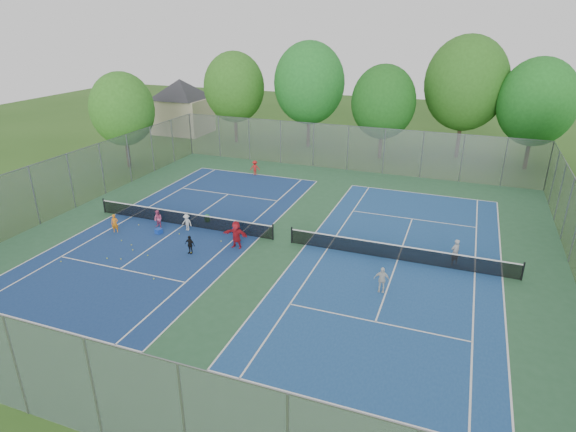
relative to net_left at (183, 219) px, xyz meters
The scene contains 39 objects.
ground 7.01m from the net_left, ahead, with size 120.00×120.00×0.00m, color #2D561B.
court_pad 7.01m from the net_left, ahead, with size 32.00×32.00×0.01m, color #2A5836.
court_left 0.44m from the net_left, ahead, with size 10.97×23.77×0.01m, color navy.
court_right 14.01m from the net_left, ahead, with size 10.97×23.77×0.01m, color navy.
net_left is the anchor object (origin of this frame).
net_right 14.00m from the net_left, ahead, with size 12.87×0.10×0.91m, color black.
fence_north 17.53m from the net_left, 66.37° to the left, with size 32.00×0.10×4.00m, color gray.
fence_south 17.53m from the net_left, 66.37° to the right, with size 32.00×0.10×4.00m, color gray.
fence_west 9.13m from the net_left, behind, with size 32.00×0.10×4.00m, color gray.
house 28.55m from the net_left, 122.01° to the left, with size 11.03×11.03×7.30m.
tree_nw 23.72m from the net_left, 107.65° to the left, with size 6.40×6.40×9.58m.
tree_nl 23.81m from the net_left, 87.51° to the left, with size 7.20×7.20×10.69m.
tree_nc 23.38m from the net_left, 66.80° to the left, with size 6.00×6.00×8.85m.
tree_nr 29.59m from the net_left, 56.31° to the left, with size 7.60×7.60×11.42m.
tree_ne 31.60m from the net_left, 45.00° to the left, with size 6.60×6.60×9.77m.
tree_side_w 16.34m from the net_left, 140.19° to the left, with size 5.60×5.60×8.47m.
ball_crate 1.86m from the net_left, 114.52° to the right, with size 0.37×0.37×0.32m, color #163EA9.
ball_hopper 1.60m from the net_left, 42.44° to the left, with size 0.25×0.25×0.49m, color green.
student_a 4.24m from the net_left, 144.48° to the right, with size 0.44×0.29×1.20m, color orange.
student_b 1.58m from the net_left, 147.17° to the right, with size 0.57×0.44×1.17m, color #D65386.
student_c 0.90m from the net_left, 41.91° to the right, with size 0.71×0.41×1.10m, color silver.
student_d 4.28m from the net_left, 52.62° to the right, with size 0.66×0.28×1.13m, color black.
student_e 4.49m from the net_left, 12.89° to the right, with size 0.66×0.43×1.35m, color navy.
student_f 5.09m from the net_left, 20.07° to the right, with size 1.57×0.50×1.69m, color #B51925.
child_far_baseline 11.72m from the net_left, 90.56° to the left, with size 0.84×0.48×1.30m, color #B31A19.
instructor 16.99m from the net_left, ahead, with size 0.55×0.36×1.52m, color #949496.
teen_court_b 14.22m from the net_left, 15.02° to the right, with size 0.80×0.33×1.36m, color silver.
tennis_ball_0 3.81m from the net_left, 21.50° to the right, with size 0.07×0.07×0.07m, color #D9F238.
tennis_ball_1 1.52m from the net_left, 68.23° to the right, with size 0.07×0.07×0.07m, color #A6C22D.
tennis_ball_2 4.14m from the net_left, 122.72° to the right, with size 0.07×0.07×0.07m, color #CAE134.
tennis_ball_3 7.14m from the net_left, 70.32° to the right, with size 0.07×0.07×0.07m, color #BCD832.
tennis_ball_4 7.81m from the net_left, 117.65° to the right, with size 0.07×0.07×0.07m, color yellow.
tennis_ball_5 4.62m from the net_left, 83.99° to the right, with size 0.07×0.07×0.07m, color #9FC12D.
tennis_ball_6 5.54m from the net_left, 97.02° to the right, with size 0.07×0.07×0.07m, color #BFD732.
tennis_ball_7 5.89m from the net_left, 104.43° to the right, with size 0.07×0.07×0.07m, color #BEE535.
tennis_ball_8 4.38m from the net_left, 100.27° to the right, with size 0.07×0.07×0.07m, color yellow.
tennis_ball_9 4.29m from the net_left, 52.08° to the right, with size 0.07×0.07×0.07m, color yellow.
tennis_ball_10 2.99m from the net_left, 158.61° to the right, with size 0.07×0.07×0.07m, color gold.
tennis_ball_11 3.99m from the net_left, 108.61° to the right, with size 0.07×0.07×0.07m, color gold.
Camera 1 is at (9.72, -24.78, 12.68)m, focal length 30.00 mm.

